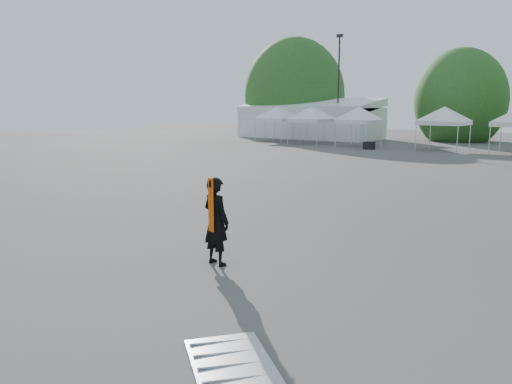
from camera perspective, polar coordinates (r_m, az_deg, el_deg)
The scene contains 12 objects.
ground at distance 13.13m, azimuth 4.51°, elevation -4.82°, with size 120.00×120.00×0.00m, color #474442.
marquee at distance 54.07m, azimuth 6.09°, elevation 8.24°, with size 15.00×6.25×4.23m.
light_pole_west at distance 51.19m, azimuth 9.41°, elevation 12.34°, with size 0.60×0.25×10.30m.
tree_far_w at distance 58.77m, azimuth 4.39°, elevation 10.88°, with size 4.80×4.80×7.30m.
tree_mid_w at distance 52.76m, azimuth 22.30°, elevation 9.68°, with size 4.16×4.16×6.33m.
tent_a at distance 48.75m, azimuth 2.51°, elevation 9.41°, with size 4.65×4.65×3.88m.
tent_b at distance 45.69m, azimuth 6.40°, elevation 9.34°, with size 4.65×4.65×3.88m.
tent_c at distance 42.91m, azimuth 11.71°, elevation 9.19°, with size 4.26×4.26×3.88m.
tent_d at distance 41.02m, azimuth 20.76°, elevation 8.75°, with size 4.66×4.66×3.88m.
man at distance 10.45m, azimuth -4.59°, elevation -3.33°, with size 0.72×0.51×1.86m.
barrier_mid at distance 6.58m, azimuth -2.29°, elevation -19.92°, with size 2.24×2.01×0.06m.
crate_west at distance 40.29m, azimuth 12.79°, elevation 5.20°, with size 0.77×0.60×0.60m, color black.
Camera 1 is at (7.10, -10.54, 3.28)m, focal length 35.00 mm.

